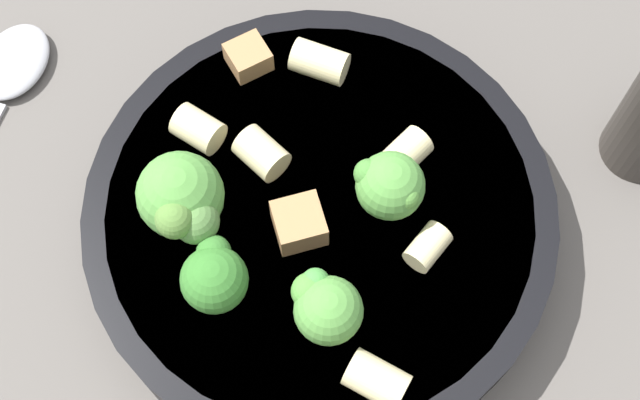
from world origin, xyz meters
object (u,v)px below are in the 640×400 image
Objects in this scene: rigatoni_4 at (428,247)px; chicken_chunk_0 at (297,222)px; rigatoni_2 at (377,380)px; rigatoni_0 at (198,129)px; rigatoni_1 at (319,62)px; pasta_bowl at (320,219)px; broccoli_floret_0 at (390,186)px; broccoli_floret_3 at (182,201)px; chicken_chunk_1 at (248,57)px; rigatoni_5 at (405,154)px; broccoli_floret_2 at (325,307)px; rigatoni_3 at (256,158)px; broccoli_floret_1 at (216,278)px.

chicken_chunk_0 reaches higher than rigatoni_4.
chicken_chunk_0 is (0.07, -0.03, -0.00)m from rigatoni_2.
rigatoni_1 is (-0.02, -0.07, -0.00)m from rigatoni_0.
pasta_bowl is 8.29× the size of rigatoni_1.
broccoli_floret_3 reaches higher than broccoli_floret_0.
chicken_chunk_1 is (0.08, -0.05, -0.00)m from chicken_chunk_0.
rigatoni_1 and chicken_chunk_0 have the same top height.
chicken_chunk_1 is at bearing 5.92° from rigatoni_5.
rigatoni_4 is at bearing 169.49° from broccoli_floret_0.
rigatoni_2 reaches higher than pasta_bowl.
broccoli_floret_0 is 0.08m from rigatoni_1.
broccoli_floret_2 is at bearing 147.57° from chicken_chunk_0.
chicken_chunk_0 is (0.00, 0.01, 0.02)m from pasta_bowl.
rigatoni_5 is at bearing -145.86° from rigatoni_0.
rigatoni_0 and rigatoni_2 have the same top height.
chicken_chunk_0 is at bearing -141.58° from broccoli_floret_3.
broccoli_floret_3 reaches higher than rigatoni_3.
rigatoni_3 is at bearing -17.00° from chicken_chunk_0.
rigatoni_5 and chicken_chunk_0 have the same top height.
broccoli_floret_3 is at bearing 128.14° from rigatoni_0.
rigatoni_5 is (-0.05, -0.05, -0.00)m from rigatoni_3.
broccoli_floret_3 is at bearing 115.39° from chicken_chunk_1.
broccoli_floret_0 is at bearing -160.70° from rigatoni_0.
rigatoni_1 is 1.19× the size of rigatoni_3.
broccoli_floret_3 is 0.11m from rigatoni_4.
broccoli_floret_1 is (0.03, 0.08, -0.00)m from broccoli_floret_0.
rigatoni_4 is at bearing -126.76° from broccoli_floret_1.
pasta_bowl is 6.34× the size of broccoli_floret_1.
rigatoni_2 is 0.08m from chicken_chunk_0.
broccoli_floret_1 is 1.31× the size of rigatoni_1.
rigatoni_0 is at bearing 12.55° from rigatoni_4.
rigatoni_0 is (0.09, 0.03, -0.01)m from broccoli_floret_0.
rigatoni_1 is 0.06m from rigatoni_5.
pasta_bowl is 11.68× the size of chicken_chunk_1.
broccoli_floret_3 reaches higher than chicken_chunk_1.
rigatoni_2 is 0.11m from rigatoni_5.
rigatoni_5 is (-0.06, 0.01, -0.00)m from rigatoni_1.
rigatoni_5 is at bearing -100.61° from broccoli_floret_1.
rigatoni_4 is (-0.06, -0.08, -0.01)m from broccoli_floret_1.
rigatoni_4 is 0.13m from chicken_chunk_1.
rigatoni_1 is at bearing -9.67° from rigatoni_5.
rigatoni_0 reaches higher than chicken_chunk_1.
rigatoni_5 is (-0.02, -0.11, -0.01)m from broccoli_floret_1.
rigatoni_2 is 0.07m from rigatoni_4.
rigatoni_2 is at bearing 158.95° from rigatoni_3.
rigatoni_3 is at bearing 137.41° from chicken_chunk_1.
pasta_bowl is 0.07m from broccoli_floret_2.
rigatoni_0 is 1.09× the size of rigatoni_4.
rigatoni_0 is 0.87× the size of rigatoni_2.
pasta_bowl is 5.01× the size of broccoli_floret_3.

